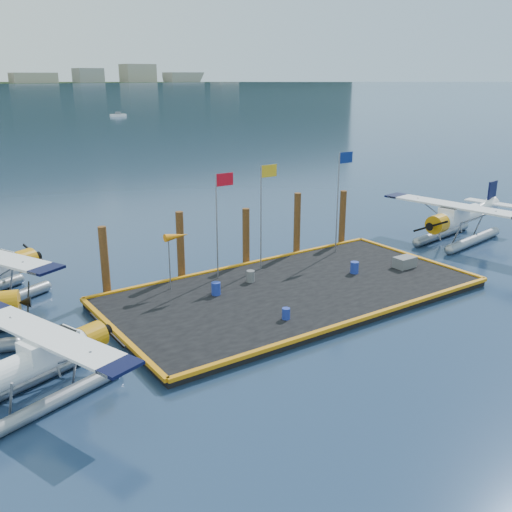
{
  "coord_description": "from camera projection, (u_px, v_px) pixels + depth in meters",
  "views": [
    {
      "loc": [
        -18.11,
        -22.82,
        11.53
      ],
      "look_at": [
        -1.09,
        2.0,
        1.95
      ],
      "focal_mm": 40.0,
      "sensor_mm": 36.0,
      "label": 1
    }
  ],
  "objects": [
    {
      "name": "drum_3",
      "position": [
        286.0,
        314.0,
        27.16
      ],
      "size": [
        0.39,
        0.39,
        0.55
      ],
      "primitive_type": "cylinder",
      "color": "#1C309A",
      "rests_on": "dock"
    },
    {
      "name": "drum_2",
      "position": [
        354.0,
        267.0,
        33.45
      ],
      "size": [
        0.49,
        0.49,
        0.69
      ],
      "primitive_type": "cylinder",
      "color": "#1C309A",
      "rests_on": "dock"
    },
    {
      "name": "drum_5",
      "position": [
        251.0,
        276.0,
        32.04
      ],
      "size": [
        0.46,
        0.46,
        0.65
      ],
      "primitive_type": "cylinder",
      "color": "#5D5D62",
      "rests_on": "dock"
    },
    {
      "name": "dock_bumpers",
      "position": [
        293.0,
        287.0,
        31.04
      ],
      "size": [
        20.25,
        10.25,
        0.18
      ],
      "primitive_type": null,
      "color": "orange",
      "rests_on": "dock"
    },
    {
      "name": "piling_0",
      "position": [
        105.0,
        263.0,
        30.24
      ],
      "size": [
        0.44,
        0.44,
        4.0
      ],
      "primitive_type": "cylinder",
      "color": "#4A2D15",
      "rests_on": "ground"
    },
    {
      "name": "ground",
      "position": [
        293.0,
        296.0,
        31.19
      ],
      "size": [
        4000.0,
        4000.0,
        0.0
      ],
      "primitive_type": "plane",
      "color": "#18304A",
      "rests_on": "ground"
    },
    {
      "name": "flagpole_blue",
      "position": [
        340.0,
        187.0,
        36.36
      ],
      "size": [
        1.14,
        0.08,
        6.5
      ],
      "color": "gray",
      "rests_on": "dock"
    },
    {
      "name": "seaplane_d",
      "position": [
        456.0,
        220.0,
        40.64
      ],
      "size": [
        9.77,
        10.71,
        3.79
      ],
      "rotation": [
        0.0,
        0.0,
        1.73
      ],
      "color": "gray",
      "rests_on": "ground"
    },
    {
      "name": "dock",
      "position": [
        293.0,
        292.0,
        31.13
      ],
      "size": [
        20.0,
        10.0,
        0.4
      ],
      "primitive_type": "cube",
      "color": "black",
      "rests_on": "ground"
    },
    {
      "name": "seaplane_a",
      "position": [
        42.0,
        362.0,
        21.07
      ],
      "size": [
        8.33,
        8.87,
        3.19
      ],
      "rotation": [
        0.0,
        0.0,
        -1.24
      ],
      "color": "gray",
      "rests_on": "ground"
    },
    {
      "name": "piling_1",
      "position": [
        181.0,
        247.0,
        32.64
      ],
      "size": [
        0.44,
        0.44,
        4.2
      ],
      "primitive_type": "cylinder",
      "color": "#4A2D15",
      "rests_on": "ground"
    },
    {
      "name": "piling_4",
      "position": [
        342.0,
        219.0,
        39.41
      ],
      "size": [
        0.44,
        0.44,
        4.0
      ],
      "primitive_type": "cylinder",
      "color": "#4A2D15",
      "rests_on": "ground"
    },
    {
      "name": "piling_2",
      "position": [
        246.0,
        239.0,
        35.12
      ],
      "size": [
        0.44,
        0.44,
        3.8
      ],
      "primitive_type": "cylinder",
      "color": "#4A2D15",
      "rests_on": "ground"
    },
    {
      "name": "windsock",
      "position": [
        176.0,
        238.0,
        30.49
      ],
      "size": [
        1.4,
        0.44,
        3.12
      ],
      "color": "gray",
      "rests_on": "dock"
    },
    {
      "name": "piling_3",
      "position": [
        297.0,
        225.0,
        37.2
      ],
      "size": [
        0.44,
        0.44,
        4.3
      ],
      "primitive_type": "cylinder",
      "color": "#4A2D15",
      "rests_on": "ground"
    },
    {
      "name": "flagpole_red",
      "position": [
        220.0,
        210.0,
        31.6
      ],
      "size": [
        1.14,
        0.08,
        6.0
      ],
      "color": "gray",
      "rests_on": "dock"
    },
    {
      "name": "drum_0",
      "position": [
        216.0,
        289.0,
        30.14
      ],
      "size": [
        0.49,
        0.49,
        0.69
      ],
      "primitive_type": "cylinder",
      "color": "#1C309A",
      "rests_on": "dock"
    },
    {
      "name": "flagpole_yellow",
      "position": [
        264.0,
        201.0,
        33.18
      ],
      "size": [
        1.14,
        0.08,
        6.2
      ],
      "color": "gray",
      "rests_on": "dock"
    },
    {
      "name": "crate",
      "position": [
        405.0,
        262.0,
        34.47
      ],
      "size": [
        1.29,
        0.86,
        0.65
      ],
      "primitive_type": "cube",
      "color": "#5D5D62",
      "rests_on": "dock"
    }
  ]
}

